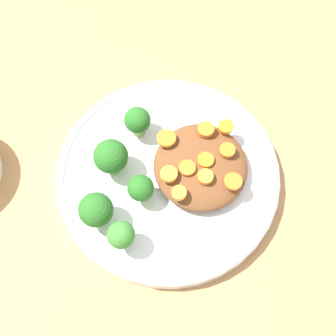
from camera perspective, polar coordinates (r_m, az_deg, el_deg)
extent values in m
plane|color=tan|center=(0.62, 0.00, -1.38)|extent=(4.00, 4.00, 0.00)
cylinder|color=white|center=(0.61, 0.00, -0.99)|extent=(0.29, 0.29, 0.02)
torus|color=white|center=(0.60, 0.00, -0.60)|extent=(0.29, 0.29, 0.01)
ellipsoid|color=brown|center=(0.59, 3.98, 0.21)|extent=(0.12, 0.12, 0.03)
cylinder|color=#7FA85B|center=(0.62, -3.65, 4.92)|extent=(0.02, 0.02, 0.02)
sphere|color=#286B23|center=(0.60, -3.76, 5.86)|extent=(0.03, 0.03, 0.03)
cylinder|color=#7FA85B|center=(0.58, -3.26, -3.17)|extent=(0.01, 0.01, 0.02)
sphere|color=#286B23|center=(0.56, -3.36, -2.45)|extent=(0.03, 0.03, 0.03)
cylinder|color=#759E51|center=(0.57, -8.48, -5.81)|extent=(0.02, 0.02, 0.02)
sphere|color=#286B23|center=(0.55, -8.79, -5.05)|extent=(0.04, 0.04, 0.04)
cylinder|color=#759E51|center=(0.60, -6.74, 0.43)|extent=(0.02, 0.02, 0.02)
sphere|color=#286B23|center=(0.58, -6.98, 1.41)|extent=(0.04, 0.04, 0.04)
cylinder|color=#759E51|center=(0.56, -5.54, -8.74)|extent=(0.01, 0.01, 0.03)
sphere|color=#3D8433|center=(0.54, -5.74, -8.10)|extent=(0.03, 0.03, 0.03)
cylinder|color=orange|center=(0.55, 1.35, -3.05)|extent=(0.02, 0.02, 0.01)
cylinder|color=orange|center=(0.59, 4.63, 4.70)|extent=(0.02, 0.02, 0.01)
cylinder|color=orange|center=(0.56, 4.59, -1.06)|extent=(0.02, 0.02, 0.01)
cylinder|color=orange|center=(0.57, 2.36, 0.02)|extent=(0.02, 0.02, 0.00)
cylinder|color=orange|center=(0.58, 7.23, 2.16)|extent=(0.02, 0.02, 0.01)
cylinder|color=orange|center=(0.57, 7.93, -1.63)|extent=(0.02, 0.02, 0.00)
cylinder|color=orange|center=(0.56, 0.18, -0.75)|extent=(0.02, 0.02, 0.01)
cylinder|color=orange|center=(0.59, 0.03, 3.65)|extent=(0.02, 0.02, 0.00)
cylinder|color=orange|center=(0.60, 7.07, 5.04)|extent=(0.02, 0.02, 0.00)
cylinder|color=orange|center=(0.57, 4.61, 0.99)|extent=(0.02, 0.02, 0.00)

